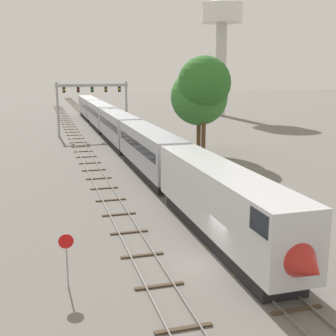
{
  "coord_description": "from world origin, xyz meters",
  "views": [
    {
      "loc": [
        -8.87,
        -22.19,
        10.88
      ],
      "look_at": [
        1.0,
        12.0,
        3.0
      ],
      "focal_mm": 47.39,
      "sensor_mm": 36.0,
      "label": 1
    }
  ],
  "objects_px": {
    "water_tower": "(222,24)",
    "signal_gantry": "(92,96)",
    "stop_sign": "(67,253)",
    "passenger_train": "(117,127)",
    "trackside_tree_left": "(204,83)",
    "trackside_tree_mid": "(199,97)"
  },
  "relations": [
    {
      "from": "water_tower",
      "to": "trackside_tree_left",
      "type": "relative_size",
      "value": 2.14
    },
    {
      "from": "signal_gantry",
      "to": "trackside_tree_left",
      "type": "distance_m",
      "value": 25.03
    },
    {
      "from": "stop_sign",
      "to": "passenger_train",
      "type": "bearing_deg",
      "value": 76.94
    },
    {
      "from": "water_tower",
      "to": "stop_sign",
      "type": "distance_m",
      "value": 92.37
    },
    {
      "from": "passenger_train",
      "to": "stop_sign",
      "type": "xyz_separation_m",
      "value": [
        -10.0,
        -43.11,
        -0.74
      ]
    },
    {
      "from": "trackside_tree_mid",
      "to": "water_tower",
      "type": "bearing_deg",
      "value": 64.25
    },
    {
      "from": "signal_gantry",
      "to": "stop_sign",
      "type": "height_order",
      "value": "signal_gantry"
    },
    {
      "from": "signal_gantry",
      "to": "water_tower",
      "type": "bearing_deg",
      "value": 37.46
    },
    {
      "from": "stop_sign",
      "to": "trackside_tree_left",
      "type": "xyz_separation_m",
      "value": [
        19.39,
        32.11,
        7.4
      ]
    },
    {
      "from": "passenger_train",
      "to": "trackside_tree_left",
      "type": "relative_size",
      "value": 7.68
    },
    {
      "from": "passenger_train",
      "to": "water_tower",
      "type": "height_order",
      "value": "water_tower"
    },
    {
      "from": "water_tower",
      "to": "stop_sign",
      "type": "bearing_deg",
      "value": -117.48
    },
    {
      "from": "passenger_train",
      "to": "stop_sign",
      "type": "relative_size",
      "value": 33.89
    },
    {
      "from": "passenger_train",
      "to": "trackside_tree_mid",
      "type": "bearing_deg",
      "value": -44.74
    },
    {
      "from": "passenger_train",
      "to": "trackside_tree_mid",
      "type": "distance_m",
      "value": 14.03
    },
    {
      "from": "stop_sign",
      "to": "trackside_tree_mid",
      "type": "relative_size",
      "value": 0.26
    },
    {
      "from": "trackside_tree_mid",
      "to": "signal_gantry",
      "type": "bearing_deg",
      "value": 119.81
    },
    {
      "from": "water_tower",
      "to": "signal_gantry",
      "type": "bearing_deg",
      "value": -142.54
    },
    {
      "from": "passenger_train",
      "to": "trackside_tree_left",
      "type": "height_order",
      "value": "trackside_tree_left"
    },
    {
      "from": "passenger_train",
      "to": "water_tower",
      "type": "relative_size",
      "value": 3.58
    },
    {
      "from": "passenger_train",
      "to": "water_tower",
      "type": "xyz_separation_m",
      "value": [
        31.66,
        36.97,
        18.85
      ]
    },
    {
      "from": "stop_sign",
      "to": "trackside_tree_left",
      "type": "bearing_deg",
      "value": 58.87
    }
  ]
}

